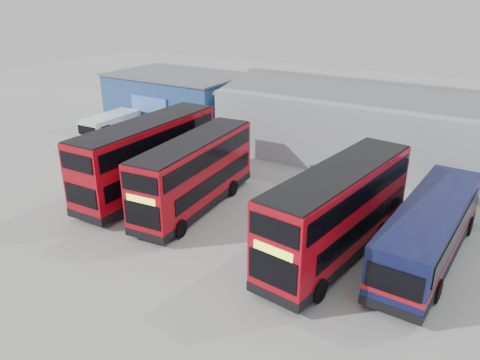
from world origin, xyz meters
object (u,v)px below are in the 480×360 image
Objects in this scene: double_decker_left at (148,158)px; double_decker_right at (338,214)px; office_block at (179,101)px; double_decker_centre at (195,174)px; maintenance_shed at (424,130)px; panel_van at (111,127)px; single_decker_blue at (429,233)px.

double_decker_left is 13.26m from double_decker_right.
office_block reaches higher than double_decker_centre.
maintenance_shed reaches higher than double_decker_centre.
maintenance_shed is 20.61m from double_decker_left.
double_decker_centre is 1.88× the size of panel_van.
double_decker_right is (9.28, -0.77, 0.15)m from double_decker_centre.
double_decker_left is at bearing -177.72° from double_decker_right.
maintenance_shed is at bearing 17.59° from panel_van.
maintenance_shed reaches higher than double_decker_right.
office_block is 15.64m from double_decker_left.
panel_van is (-14.18, 6.75, -0.83)m from double_decker_centre.
single_decker_blue is (13.28, 1.20, -0.65)m from double_decker_centre.
office_block is 18.24m from double_decker_centre.
double_decker_left reaches higher than panel_van.
maintenance_shed reaches higher than single_decker_blue.
maintenance_shed is at bearing 94.88° from double_decker_right.
panel_van is at bearing -106.52° from office_block.
maintenance_shed is (22.00, 2.01, 0.02)m from office_block.
double_decker_right reaches higher than panel_van.
office_block is 7.25m from panel_van.
single_decker_blue reaches higher than panel_van.
double_decker_centre is at bearing -177.86° from double_decker_right.
office_block is at bearing -59.83° from double_decker_left.
maintenance_shed is 16.39m from double_decker_right.
maintenance_shed is 2.67× the size of double_decker_left.
double_decker_right is 4.53m from single_decker_blue.
maintenance_shed reaches higher than double_decker_left.
double_decker_left is 1.01× the size of double_decker_right.
office_block reaches higher than double_decker_left.
maintenance_shed is 14.85m from single_decker_blue.
maintenance_shed is 2.70× the size of double_decker_right.
double_decker_left is (-13.79, -15.31, -0.21)m from maintenance_shed.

